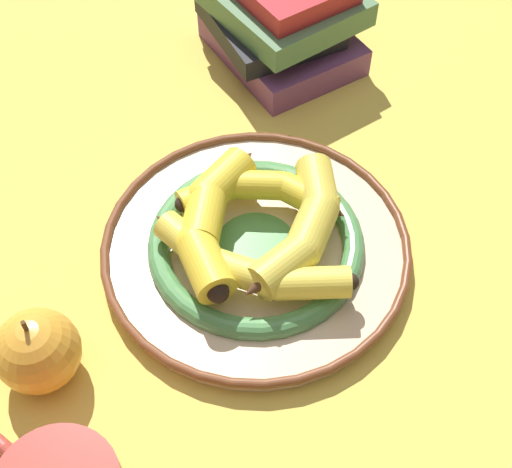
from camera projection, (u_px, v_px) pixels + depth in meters
ground_plane at (212, 251)px, 0.73m from camera, size 2.80×2.80×0.00m
decorative_bowl at (256, 246)px, 0.72m from camera, size 0.31×0.31×0.03m
banana_a at (211, 217)px, 0.70m from camera, size 0.17×0.12×0.04m
banana_b at (245, 265)px, 0.67m from camera, size 0.10×0.20×0.03m
banana_c at (303, 229)px, 0.69m from camera, size 0.18×0.09×0.04m
banana_d at (261, 192)px, 0.72m from camera, size 0.12×0.15×0.03m
book_stack at (279, 15)px, 0.87m from camera, size 0.19×0.22×0.12m
apple at (38, 351)px, 0.62m from camera, size 0.08×0.08×0.09m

